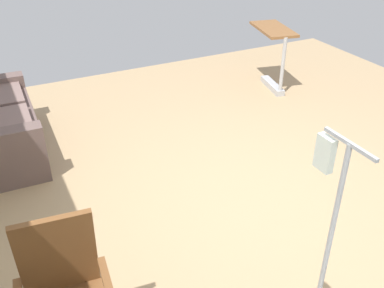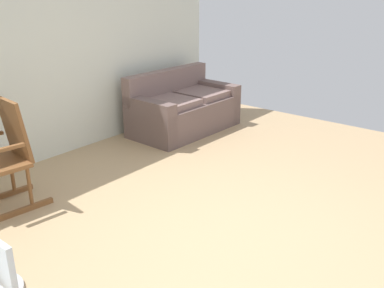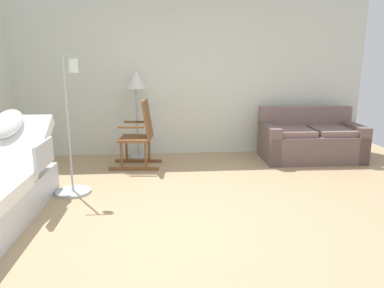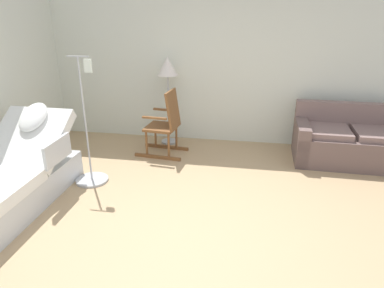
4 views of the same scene
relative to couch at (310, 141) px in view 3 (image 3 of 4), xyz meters
The scene contains 6 objects.
ground_plane 2.91m from the couch, 133.20° to the right, with size 7.45×7.45×0.00m, color tan.
back_wall 2.32m from the couch, 162.34° to the left, with size 6.16×0.10×2.70m, color silver.
couch is the anchor object (origin of this frame).
rocking_chair 2.83m from the couch, behind, with size 0.81×0.55×1.05m.
floor_lamp 3.04m from the couch, behind, with size 0.34×0.34×1.48m.
iv_pole 3.82m from the couch, 160.41° to the right, with size 0.44×0.44×1.69m.
Camera 3 is at (-0.49, -3.53, 1.64)m, focal length 33.41 mm.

